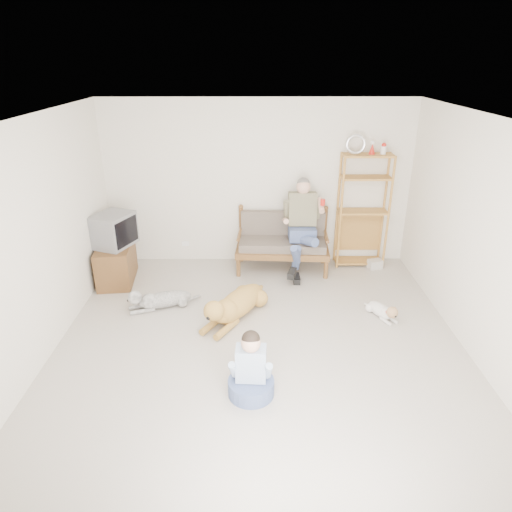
{
  "coord_description": "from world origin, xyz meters",
  "views": [
    {
      "loc": [
        -0.07,
        -4.55,
        3.28
      ],
      "look_at": [
        -0.04,
        1.0,
        0.83
      ],
      "focal_mm": 32.0,
      "sensor_mm": 36.0,
      "label": 1
    }
  ],
  "objects_px": {
    "golden_retriever": "(234,305)",
    "etagere": "(363,210)",
    "loveseat": "(282,241)",
    "tv_stand": "(116,263)"
  },
  "relations": [
    {
      "from": "golden_retriever",
      "to": "tv_stand",
      "type": "bearing_deg",
      "value": -179.94
    },
    {
      "from": "loveseat",
      "to": "etagere",
      "type": "distance_m",
      "value": 1.41
    },
    {
      "from": "loveseat",
      "to": "tv_stand",
      "type": "height_order",
      "value": "loveseat"
    },
    {
      "from": "etagere",
      "to": "golden_retriever",
      "type": "relative_size",
      "value": 1.57
    },
    {
      "from": "loveseat",
      "to": "golden_retriever",
      "type": "bearing_deg",
      "value": -111.16
    },
    {
      "from": "golden_retriever",
      "to": "etagere",
      "type": "bearing_deg",
      "value": 71.5
    },
    {
      "from": "tv_stand",
      "to": "golden_retriever",
      "type": "bearing_deg",
      "value": -36.94
    },
    {
      "from": "etagere",
      "to": "golden_retriever",
      "type": "distance_m",
      "value": 2.8
    },
    {
      "from": "etagere",
      "to": "tv_stand",
      "type": "xyz_separation_m",
      "value": [
        -3.94,
        -0.62,
        -0.66
      ]
    },
    {
      "from": "etagere",
      "to": "tv_stand",
      "type": "distance_m",
      "value": 4.04
    }
  ]
}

